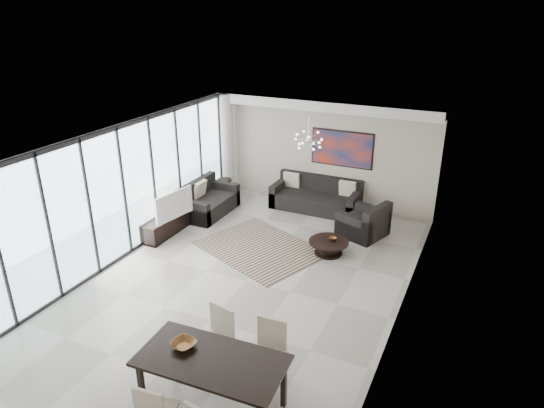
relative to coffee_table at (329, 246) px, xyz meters
The scene contains 18 objects.
room_shell 2.30m from the coffee_table, 109.98° to the right, with size 6.00×9.00×2.90m.
window_wall 4.55m from the coffee_table, 155.60° to the right, with size 0.37×8.95×2.90m.
soffit 3.77m from the coffee_table, 114.10° to the left, with size 5.98×0.40×0.26m, color white.
painting 3.11m from the coffee_table, 103.03° to the left, with size 1.68×0.04×0.98m, color red.
chandelier 2.42m from the coffee_table, 139.51° to the left, with size 0.66×0.66×0.71m.
rug 1.56m from the coffee_table, 163.66° to the right, with size 2.63×2.03×0.01m, color black.
coffee_table is the anchor object (origin of this frame).
bowl_coffee 0.19m from the coffee_table, 59.67° to the left, with size 0.21×0.21×0.07m, color brown.
sofa_main 2.55m from the coffee_table, 116.69° to the left, with size 2.35×0.96×0.86m.
loveseat 3.75m from the coffee_table, 167.90° to the left, with size 0.96×1.71×0.86m.
armchair 1.33m from the coffee_table, 69.00° to the left, with size 1.22×1.25×0.84m.
side_table 4.22m from the coffee_table, 153.39° to the left, with size 0.41×0.41×0.57m.
tv_console 3.94m from the coffee_table, 169.70° to the right, with size 0.42×1.50×0.47m, color black.
television 3.83m from the coffee_table, 169.37° to the right, with size 1.16×0.15×0.67m, color gray.
dining_table 4.94m from the coffee_table, 89.94° to the right, with size 2.05×1.10×0.84m.
dining_chair_nw 4.13m from the coffee_table, 95.40° to the right, with size 0.54×0.54×0.99m.
dining_chair_ne 4.08m from the coffee_table, 83.58° to the right, with size 0.47×0.47×0.99m.
bowl_dining 4.92m from the coffee_table, 95.54° to the right, with size 0.33×0.33×0.08m, color brown.
Camera 1 is at (4.04, -7.41, 5.26)m, focal length 32.00 mm.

